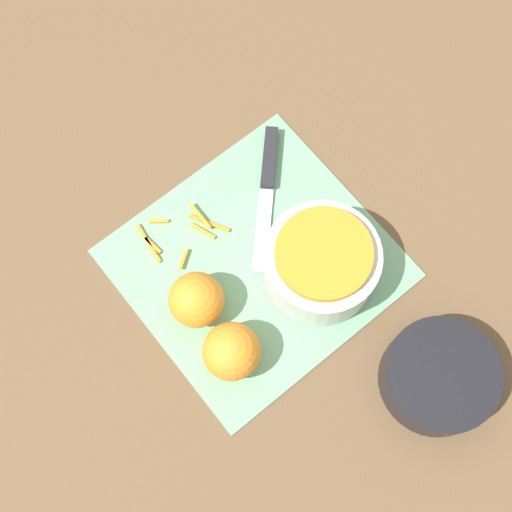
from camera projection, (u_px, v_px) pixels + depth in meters
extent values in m
plane|color=brown|center=(256.00, 263.00, 1.07)|extent=(4.00, 4.00, 0.00)
cube|color=#75AD84|center=(256.00, 263.00, 1.06)|extent=(0.37, 0.35, 0.01)
cylinder|color=silver|center=(321.00, 264.00, 1.02)|extent=(0.17, 0.17, 0.08)
cylinder|color=orange|center=(324.00, 254.00, 0.98)|extent=(0.14, 0.14, 0.02)
cylinder|color=black|center=(439.00, 377.00, 0.98)|extent=(0.16, 0.16, 0.06)
cube|color=#232328|center=(269.00, 158.00, 1.11)|extent=(0.08, 0.09, 0.02)
cube|color=silver|center=(263.00, 230.00, 1.07)|extent=(0.11, 0.11, 0.00)
sphere|color=orange|center=(231.00, 351.00, 0.98)|extent=(0.08, 0.08, 0.08)
sphere|color=orange|center=(195.00, 299.00, 1.00)|extent=(0.08, 0.08, 0.08)
cube|color=orange|center=(209.00, 223.00, 1.08)|extent=(0.04, 0.06, 0.00)
cube|color=orange|center=(148.00, 243.00, 1.07)|extent=(0.01, 0.07, 0.00)
cube|color=orange|center=(200.00, 216.00, 1.08)|extent=(0.01, 0.05, 0.00)
cube|color=orange|center=(159.00, 221.00, 1.08)|extent=(0.03, 0.02, 0.00)
cube|color=orange|center=(203.00, 231.00, 1.07)|extent=(0.02, 0.04, 0.00)
cube|color=orange|center=(153.00, 245.00, 1.07)|extent=(0.01, 0.03, 0.00)
cube|color=orange|center=(184.00, 259.00, 1.06)|extent=(0.03, 0.02, 0.00)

